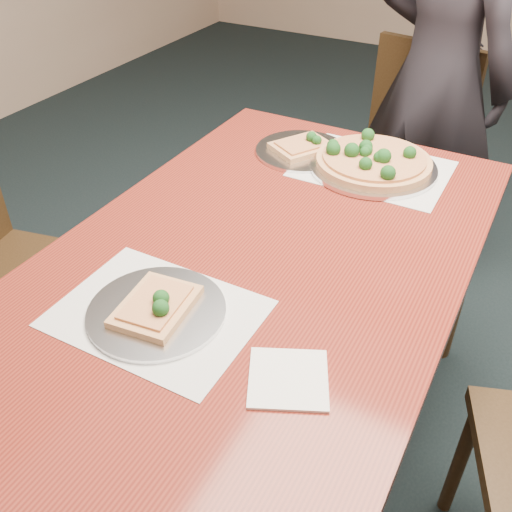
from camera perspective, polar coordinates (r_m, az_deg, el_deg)
The scene contains 10 objects.
ground at distance 1.91m, azimuth 11.21°, elevation -17.83°, with size 8.00×8.00×0.00m, color black.
dining_table at distance 1.36m, azimuth -0.00°, elevation -3.10°, with size 0.90×1.50×0.75m.
chair_far at distance 2.38m, azimuth 14.48°, elevation 10.23°, with size 0.48×0.48×0.91m.
diner at distance 2.28m, azimuth 17.67°, elevation 16.77°, with size 0.59×0.39×1.63m, color black.
placemat_main at distance 1.70m, azimuth 11.57°, elevation 8.54°, with size 0.42×0.32×0.00m, color white.
placemat_near at distance 1.17m, azimuth -9.87°, elevation -5.67°, with size 0.40×0.30×0.00m, color white.
pizza_pan at distance 1.68m, azimuth 11.57°, elevation 9.26°, with size 0.36×0.36×0.08m.
slice_plate_near at distance 1.16m, azimuth -9.90°, elevation -5.22°, with size 0.28×0.28×0.06m.
slice_plate_far at distance 1.76m, azimuth 4.66°, elevation 10.65°, with size 0.28×0.28×0.06m.
napkin at distance 1.03m, azimuth 3.25°, elevation -12.14°, with size 0.14×0.14×0.01m, color white.
Camera 1 is at (0.21, -1.12, 1.53)m, focal length 40.00 mm.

